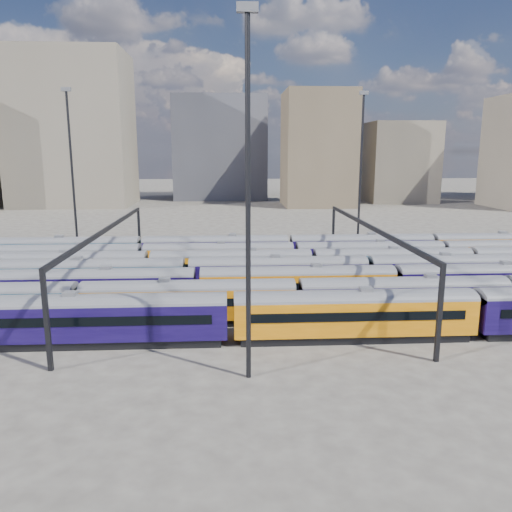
{
  "coord_description": "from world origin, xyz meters",
  "views": [
    {
      "loc": [
        -6.37,
        -56.2,
        16.34
      ],
      "look_at": [
        -2.81,
        7.2,
        3.0
      ],
      "focal_mm": 35.0,
      "sensor_mm": 36.0,
      "label": 1
    }
  ],
  "objects": [
    {
      "name": "mast_1",
      "position": [
        -30.0,
        22.0,
        13.97
      ],
      "size": [
        1.4,
        0.5,
        25.6
      ],
      "color": "black",
      "rests_on": "ground"
    },
    {
      "name": "rake_3",
      "position": [
        -0.64,
        0.0,
        2.73
      ],
      "size": [
        105.29,
        3.08,
        5.2
      ],
      "color": "black",
      "rests_on": "ground"
    },
    {
      "name": "mast_3",
      "position": [
        15.0,
        24.0,
        13.97
      ],
      "size": [
        1.4,
        0.5,
        25.6
      ],
      "color": "black",
      "rests_on": "ground"
    },
    {
      "name": "gantry_2",
      "position": [
        10.0,
        0.0,
        6.79
      ],
      "size": [
        0.35,
        40.35,
        8.03
      ],
      "color": "black",
      "rests_on": "ground"
    },
    {
      "name": "rake_2",
      "position": [
        0.93,
        -5.0,
        2.73
      ],
      "size": [
        147.99,
        3.09,
        5.21
      ],
      "color": "black",
      "rests_on": "ground"
    },
    {
      "name": "rake_0",
      "position": [
        15.39,
        -15.0,
        2.79
      ],
      "size": [
        129.32,
        3.15,
        5.32
      ],
      "color": "black",
      "rests_on": "ground"
    },
    {
      "name": "rake_5",
      "position": [
        12.95,
        10.0,
        2.66
      ],
      "size": [
        102.59,
        3.01,
        5.06
      ],
      "color": "black",
      "rests_on": "ground"
    },
    {
      "name": "rake_1",
      "position": [
        0.23,
        -10.0,
        2.69
      ],
      "size": [
        124.6,
        3.04,
        5.12
      ],
      "color": "black",
      "rests_on": "ground"
    },
    {
      "name": "mast_2",
      "position": [
        -5.0,
        -22.0,
        13.97
      ],
      "size": [
        1.4,
        0.5,
        25.6
      ],
      "color": "black",
      "rests_on": "ground"
    },
    {
      "name": "gantry_1",
      "position": [
        -20.0,
        0.0,
        6.79
      ],
      "size": [
        0.35,
        40.35,
        8.03
      ],
      "color": "black",
      "rests_on": "ground"
    },
    {
      "name": "rake_4",
      "position": [
        -6.05,
        5.0,
        2.65
      ],
      "size": [
        102.22,
        2.99,
        5.04
      ],
      "color": "black",
      "rests_on": "ground"
    },
    {
      "name": "ground",
      "position": [
        0.0,
        0.0,
        0.0
      ],
      "size": [
        500.0,
        500.0,
        0.0
      ],
      "primitive_type": "plane",
      "color": "#433E38",
      "rests_on": "ground"
    },
    {
      "name": "rake_6",
      "position": [
        -18.9,
        15.0,
        2.76
      ],
      "size": [
        127.71,
        3.11,
        5.25
      ],
      "color": "black",
      "rests_on": "ground"
    }
  ]
}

